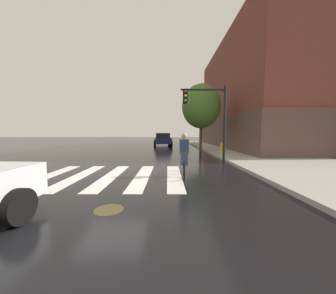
{
  "coord_description": "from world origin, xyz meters",
  "views": [
    {
      "loc": [
        2.15,
        -6.87,
        1.7
      ],
      "look_at": [
        2.15,
        1.32,
        1.04
      ],
      "focal_mm": 19.19,
      "sensor_mm": 36.0,
      "label": 1
    }
  ],
  "objects_px": {
    "traffic_light_near": "(210,111)",
    "fire_hydrant": "(222,148)",
    "street_tree_near": "(201,106)",
    "manhole_cover": "(109,210)",
    "cyclist": "(184,155)",
    "sedan_mid": "(163,139)"
  },
  "relations": [
    {
      "from": "street_tree_near",
      "to": "cyclist",
      "type": "bearing_deg",
      "value": -104.18
    },
    {
      "from": "cyclist",
      "to": "fire_hydrant",
      "type": "xyz_separation_m",
      "value": [
        3.58,
        7.18,
        -0.31
      ]
    },
    {
      "from": "manhole_cover",
      "to": "street_tree_near",
      "type": "relative_size",
      "value": 0.11
    },
    {
      "from": "traffic_light_near",
      "to": "street_tree_near",
      "type": "relative_size",
      "value": 0.72
    },
    {
      "from": "manhole_cover",
      "to": "traffic_light_near",
      "type": "relative_size",
      "value": 0.15
    },
    {
      "from": "traffic_light_near",
      "to": "fire_hydrant",
      "type": "relative_size",
      "value": 5.38
    },
    {
      "from": "manhole_cover",
      "to": "sedan_mid",
      "type": "height_order",
      "value": "sedan_mid"
    },
    {
      "from": "cyclist",
      "to": "traffic_light_near",
      "type": "relative_size",
      "value": 0.41
    },
    {
      "from": "cyclist",
      "to": "traffic_light_near",
      "type": "height_order",
      "value": "traffic_light_near"
    },
    {
      "from": "traffic_light_near",
      "to": "street_tree_near",
      "type": "bearing_deg",
      "value": 84.12
    },
    {
      "from": "sedan_mid",
      "to": "cyclist",
      "type": "distance_m",
      "value": 16.22
    },
    {
      "from": "manhole_cover",
      "to": "sedan_mid",
      "type": "distance_m",
      "value": 19.19
    },
    {
      "from": "cyclist",
      "to": "fire_hydrant",
      "type": "distance_m",
      "value": 8.03
    },
    {
      "from": "fire_hydrant",
      "to": "street_tree_near",
      "type": "xyz_separation_m",
      "value": [
        -1.35,
        1.67,
        3.42
      ]
    },
    {
      "from": "traffic_light_near",
      "to": "fire_hydrant",
      "type": "distance_m",
      "value": 5.18
    },
    {
      "from": "manhole_cover",
      "to": "street_tree_near",
      "type": "bearing_deg",
      "value": 70.63
    },
    {
      "from": "manhole_cover",
      "to": "fire_hydrant",
      "type": "distance_m",
      "value": 11.59
    },
    {
      "from": "manhole_cover",
      "to": "fire_hydrant",
      "type": "height_order",
      "value": "fire_hydrant"
    },
    {
      "from": "fire_hydrant",
      "to": "sedan_mid",
      "type": "bearing_deg",
      "value": 118.63
    },
    {
      "from": "traffic_light_near",
      "to": "manhole_cover",
      "type": "bearing_deg",
      "value": -120.75
    },
    {
      "from": "traffic_light_near",
      "to": "sedan_mid",
      "type": "bearing_deg",
      "value": 102.64
    },
    {
      "from": "cyclist",
      "to": "street_tree_near",
      "type": "xyz_separation_m",
      "value": [
        2.23,
        8.85,
        3.11
      ]
    }
  ]
}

